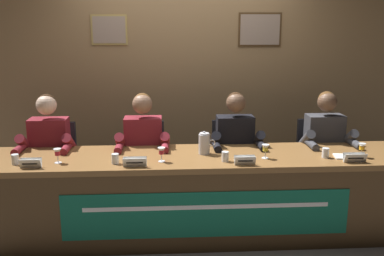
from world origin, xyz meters
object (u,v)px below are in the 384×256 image
(nameplate_far_left, at_px, (30,163))
(document_stack_far_right, at_px, (347,157))
(panelist_center_left, at_px, (143,148))
(juice_glass_center_right, at_px, (265,149))
(panelist_far_left, at_px, (48,149))
(juice_glass_far_right, at_px, (362,148))
(chair_center_left, at_px, (145,168))
(chair_far_right, at_px, (318,165))
(nameplate_far_right, at_px, (355,158))
(chair_center_right, at_px, (232,167))
(juice_glass_far_left, at_px, (57,153))
(water_cup_far_left, at_px, (15,160))
(water_pitcher_central, at_px, (204,144))
(water_cup_center_left, at_px, (115,159))
(panelist_far_right, at_px, (326,145))
(nameplate_center_left, at_px, (135,162))
(chair_far_left, at_px, (55,170))
(panelist_center_right, at_px, (236,146))
(nameplate_center_right, at_px, (245,160))
(conference_table, at_px, (193,185))
(juice_glass_center_left, at_px, (161,152))
(water_cup_far_right, at_px, (325,153))
(water_cup_center_right, at_px, (225,157))

(nameplate_far_left, height_order, document_stack_far_right, nameplate_far_left)
(panelist_center_left, distance_m, juice_glass_center_right, 1.18)
(panelist_far_left, height_order, juice_glass_far_right, panelist_far_left)
(nameplate_far_left, bearing_deg, chair_center_left, 43.06)
(juice_glass_far_right, bearing_deg, chair_far_right, 100.32)
(juice_glass_center_right, height_order, nameplate_far_right, juice_glass_center_right)
(chair_center_right, bearing_deg, juice_glass_far_left, -156.11)
(water_cup_far_left, xyz_separation_m, water_pitcher_central, (1.59, 0.20, 0.06))
(water_cup_center_left, relative_size, panelist_far_right, 0.07)
(nameplate_center_left, height_order, nameplate_far_right, same)
(panelist_far_left, bearing_deg, nameplate_far_left, -87.67)
(chair_far_left, distance_m, document_stack_far_right, 2.80)
(nameplate_center_left, xyz_separation_m, panelist_center_right, (0.93, 0.64, -0.06))
(juice_glass_center_right, bearing_deg, nameplate_far_left, -175.88)
(panelist_center_right, bearing_deg, nameplate_center_right, -92.57)
(conference_table, bearing_deg, chair_center_right, 56.27)
(conference_table, xyz_separation_m, document_stack_far_right, (1.34, -0.02, 0.24))
(panelist_center_right, relative_size, chair_far_right, 1.36)
(document_stack_far_right, bearing_deg, juice_glass_far_right, 0.12)
(conference_table, distance_m, juice_glass_center_left, 0.42)
(juice_glass_far_right, bearing_deg, water_cup_center_left, -178.46)
(conference_table, bearing_deg, water_cup_far_left, -178.24)
(chair_center_left, xyz_separation_m, nameplate_center_left, (-0.03, -0.84, 0.34))
(nameplate_far_left, distance_m, document_stack_far_right, 2.67)
(chair_far_left, bearing_deg, juice_glass_center_right, -18.89)
(nameplate_center_left, height_order, juice_glass_center_right, juice_glass_center_right)
(panelist_far_right, bearing_deg, water_cup_center_left, -164.68)
(panelist_center_right, height_order, nameplate_far_right, panelist_center_right)
(chair_far_left, height_order, water_cup_far_right, chair_far_left)
(water_cup_center_left, height_order, document_stack_far_right, water_cup_center_left)
(chair_far_left, height_order, water_pitcher_central, water_pitcher_central)
(panelist_center_left, distance_m, juice_glass_far_right, 1.99)
(panelist_center_left, xyz_separation_m, chair_far_right, (1.80, 0.20, -0.28))
(juice_glass_far_right, bearing_deg, document_stack_far_right, -179.88)
(nameplate_center_left, height_order, document_stack_far_right, nameplate_center_left)
(chair_far_left, xyz_separation_m, nameplate_center_right, (1.77, -0.84, 0.34))
(water_cup_far_right, bearing_deg, panelist_far_right, 68.39)
(water_cup_far_left, bearing_deg, panelist_far_left, 75.92)
(water_pitcher_central, bearing_deg, water_cup_center_left, -162.80)
(nameplate_far_left, bearing_deg, water_cup_far_right, 3.02)
(panelist_center_left, xyz_separation_m, juice_glass_far_right, (1.92, -0.49, 0.11))
(nameplate_far_left, bearing_deg, document_stack_far_right, 2.69)
(panelist_far_left, relative_size, water_cup_center_right, 14.61)
(juice_glass_far_right, bearing_deg, juice_glass_center_left, -179.18)
(panelist_center_left, height_order, chair_far_right, panelist_center_left)
(nameplate_center_left, bearing_deg, juice_glass_center_right, 8.18)
(document_stack_far_right, bearing_deg, water_cup_center_left, -178.37)
(water_cup_far_left, height_order, nameplate_center_left, water_cup_far_left)
(conference_table, bearing_deg, juice_glass_far_left, -178.41)
(water_cup_center_left, height_order, water_cup_center_right, same)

